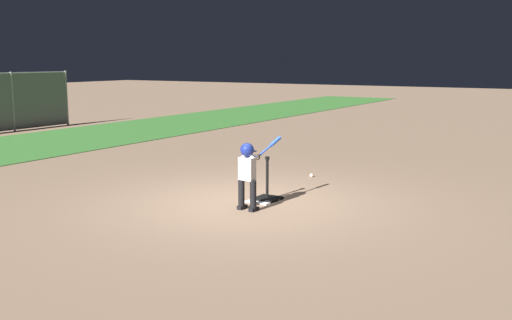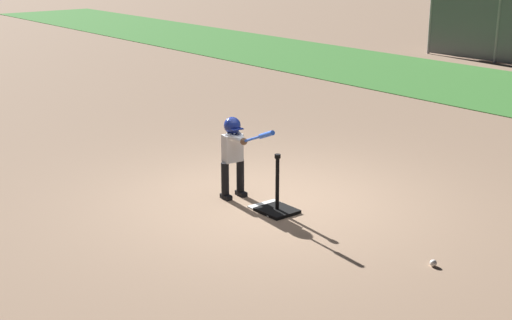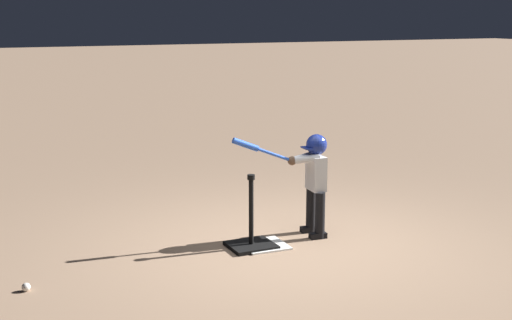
# 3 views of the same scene
# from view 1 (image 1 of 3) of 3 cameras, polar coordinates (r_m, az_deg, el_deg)

# --- Properties ---
(ground_plane) EXTENTS (90.00, 90.00, 0.00)m
(ground_plane) POSITION_cam_1_polar(r_m,az_deg,el_deg) (10.19, -0.88, -4.05)
(ground_plane) COLOR #93755B
(home_plate) EXTENTS (0.45, 0.45, 0.02)m
(home_plate) POSITION_cam_1_polar(r_m,az_deg,el_deg) (10.27, 0.59, -3.89)
(home_plate) COLOR white
(home_plate) RESTS_ON ground_plane
(batting_tee) EXTENTS (0.46, 0.41, 0.76)m
(batting_tee) POSITION_cam_1_polar(r_m,az_deg,el_deg) (10.35, 1.07, -3.27)
(batting_tee) COLOR black
(batting_tee) RESTS_ON ground_plane
(batter_child) EXTENTS (1.04, 0.35, 1.11)m
(batter_child) POSITION_cam_1_polar(r_m,az_deg,el_deg) (9.55, -0.70, -0.72)
(batter_child) COLOR black
(batter_child) RESTS_ON ground_plane
(baseball) EXTENTS (0.07, 0.07, 0.07)m
(baseball) POSITION_cam_1_polar(r_m,az_deg,el_deg) (12.40, 5.30, -1.47)
(baseball) COLOR white
(baseball) RESTS_ON ground_plane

